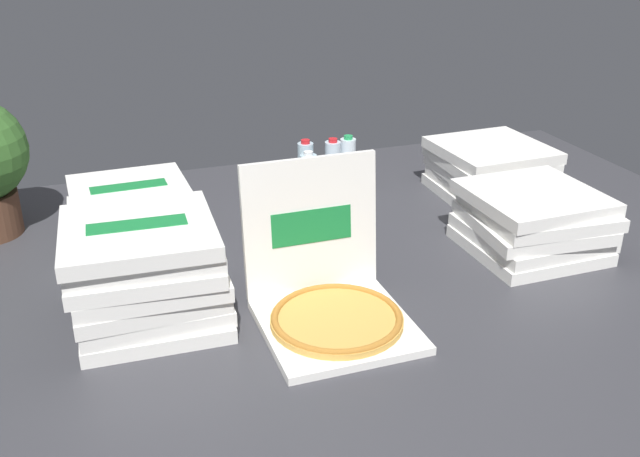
{
  "coord_description": "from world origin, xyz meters",
  "views": [
    {
      "loc": [
        -0.75,
        -1.91,
        1.11
      ],
      "look_at": [
        -0.04,
        0.1,
        0.14
      ],
      "focal_mm": 40.42,
      "sensor_mm": 36.0,
      "label": 1
    }
  ],
  "objects_px": {
    "pizza_stack_right_mid": "(131,210)",
    "pizza_stack_right_far": "(146,272)",
    "water_bottle_1": "(309,181)",
    "open_pizza_box": "(330,295)",
    "water_bottle_3": "(306,168)",
    "pizza_stack_right_near": "(533,221)",
    "water_bottle_0": "(348,164)",
    "water_bottle_2": "(333,167)",
    "pizza_stack_left_mid": "(491,170)"
  },
  "relations": [
    {
      "from": "pizza_stack_right_mid",
      "to": "pizza_stack_right_far",
      "type": "xyz_separation_m",
      "value": [
        -0.02,
        -0.64,
        0.06
      ]
    },
    {
      "from": "water_bottle_1",
      "to": "open_pizza_box",
      "type": "bearing_deg",
      "value": -104.53
    },
    {
      "from": "water_bottle_3",
      "to": "water_bottle_1",
      "type": "bearing_deg",
      "value": -104.05
    },
    {
      "from": "pizza_stack_right_near",
      "to": "water_bottle_0",
      "type": "xyz_separation_m",
      "value": [
        -0.39,
        0.76,
        0.0
      ]
    },
    {
      "from": "open_pizza_box",
      "to": "water_bottle_2",
      "type": "relative_size",
      "value": 1.97
    },
    {
      "from": "water_bottle_0",
      "to": "water_bottle_1",
      "type": "xyz_separation_m",
      "value": [
        -0.22,
        -0.14,
        0.0
      ]
    },
    {
      "from": "pizza_stack_right_near",
      "to": "pizza_stack_right_mid",
      "type": "distance_m",
      "value": 1.43
    },
    {
      "from": "open_pizza_box",
      "to": "pizza_stack_right_far",
      "type": "distance_m",
      "value": 0.53
    },
    {
      "from": "open_pizza_box",
      "to": "water_bottle_2",
      "type": "bearing_deg",
      "value": 69.12
    },
    {
      "from": "pizza_stack_right_far",
      "to": "water_bottle_1",
      "type": "xyz_separation_m",
      "value": [
        0.7,
        0.64,
        -0.04
      ]
    },
    {
      "from": "water_bottle_1",
      "to": "water_bottle_3",
      "type": "bearing_deg",
      "value": 75.95
    },
    {
      "from": "open_pizza_box",
      "to": "pizza_stack_left_mid",
      "type": "relative_size",
      "value": 1.04
    },
    {
      "from": "pizza_stack_right_mid",
      "to": "water_bottle_2",
      "type": "height_order",
      "value": "water_bottle_2"
    },
    {
      "from": "pizza_stack_left_mid",
      "to": "water_bottle_2",
      "type": "bearing_deg",
      "value": 158.58
    },
    {
      "from": "water_bottle_0",
      "to": "water_bottle_2",
      "type": "xyz_separation_m",
      "value": [
        -0.07,
        -0.02,
        0.0
      ]
    },
    {
      "from": "pizza_stack_right_near",
      "to": "water_bottle_1",
      "type": "bearing_deg",
      "value": 134.58
    },
    {
      "from": "open_pizza_box",
      "to": "water_bottle_0",
      "type": "xyz_separation_m",
      "value": [
        0.43,
        0.96,
        0.03
      ]
    },
    {
      "from": "pizza_stack_right_near",
      "to": "pizza_stack_right_mid",
      "type": "relative_size",
      "value": 1.03
    },
    {
      "from": "pizza_stack_right_far",
      "to": "water_bottle_1",
      "type": "height_order",
      "value": "pizza_stack_right_far"
    },
    {
      "from": "pizza_stack_right_near",
      "to": "water_bottle_1",
      "type": "xyz_separation_m",
      "value": [
        -0.61,
        0.62,
        0.0
      ]
    },
    {
      "from": "pizza_stack_left_mid",
      "to": "water_bottle_2",
      "type": "distance_m",
      "value": 0.65
    },
    {
      "from": "pizza_stack_right_far",
      "to": "water_bottle_1",
      "type": "bearing_deg",
      "value": 42.23
    },
    {
      "from": "pizza_stack_left_mid",
      "to": "water_bottle_3",
      "type": "relative_size",
      "value": 1.89
    },
    {
      "from": "water_bottle_2",
      "to": "pizza_stack_right_far",
      "type": "bearing_deg",
      "value": -138.12
    },
    {
      "from": "pizza_stack_right_mid",
      "to": "water_bottle_3",
      "type": "bearing_deg",
      "value": 11.2
    },
    {
      "from": "water_bottle_1",
      "to": "pizza_stack_right_mid",
      "type": "bearing_deg",
      "value": 179.81
    },
    {
      "from": "open_pizza_box",
      "to": "water_bottle_1",
      "type": "bearing_deg",
      "value": 75.47
    },
    {
      "from": "pizza_stack_right_far",
      "to": "water_bottle_0",
      "type": "relative_size",
      "value": 1.93
    },
    {
      "from": "pizza_stack_right_mid",
      "to": "water_bottle_2",
      "type": "xyz_separation_m",
      "value": [
        0.83,
        0.12,
        0.03
      ]
    },
    {
      "from": "pizza_stack_right_near",
      "to": "water_bottle_3",
      "type": "distance_m",
      "value": 0.95
    },
    {
      "from": "pizza_stack_left_mid",
      "to": "pizza_stack_right_mid",
      "type": "height_order",
      "value": "pizza_stack_left_mid"
    },
    {
      "from": "open_pizza_box",
      "to": "water_bottle_3",
      "type": "xyz_separation_m",
      "value": [
        0.25,
        0.96,
        0.03
      ]
    },
    {
      "from": "water_bottle_1",
      "to": "water_bottle_3",
      "type": "relative_size",
      "value": 1.0
    },
    {
      "from": "pizza_stack_left_mid",
      "to": "pizza_stack_right_far",
      "type": "xyz_separation_m",
      "value": [
        -1.45,
        -0.52,
        0.04
      ]
    },
    {
      "from": "open_pizza_box",
      "to": "water_bottle_2",
      "type": "distance_m",
      "value": 1.01
    },
    {
      "from": "pizza_stack_right_near",
      "to": "water_bottle_3",
      "type": "relative_size",
      "value": 1.96
    },
    {
      "from": "pizza_stack_right_near",
      "to": "pizza_stack_left_mid",
      "type": "xyz_separation_m",
      "value": [
        0.14,
        0.5,
        -0.0
      ]
    },
    {
      "from": "water_bottle_2",
      "to": "pizza_stack_left_mid",
      "type": "bearing_deg",
      "value": -21.42
    },
    {
      "from": "pizza_stack_right_far",
      "to": "water_bottle_3",
      "type": "bearing_deg",
      "value": 46.66
    },
    {
      "from": "pizza_stack_right_far",
      "to": "water_bottle_3",
      "type": "height_order",
      "value": "pizza_stack_right_far"
    },
    {
      "from": "pizza_stack_left_mid",
      "to": "water_bottle_1",
      "type": "relative_size",
      "value": 1.89
    },
    {
      "from": "open_pizza_box",
      "to": "pizza_stack_right_near",
      "type": "bearing_deg",
      "value": 13.78
    },
    {
      "from": "open_pizza_box",
      "to": "water_bottle_3",
      "type": "bearing_deg",
      "value": 75.54
    },
    {
      "from": "water_bottle_3",
      "to": "open_pizza_box",
      "type": "bearing_deg",
      "value": -104.46
    },
    {
      "from": "open_pizza_box",
      "to": "water_bottle_1",
      "type": "distance_m",
      "value": 0.84
    },
    {
      "from": "water_bottle_0",
      "to": "water_bottle_2",
      "type": "relative_size",
      "value": 1.0
    },
    {
      "from": "pizza_stack_left_mid",
      "to": "pizza_stack_right_far",
      "type": "relative_size",
      "value": 0.98
    },
    {
      "from": "pizza_stack_left_mid",
      "to": "water_bottle_0",
      "type": "distance_m",
      "value": 0.59
    },
    {
      "from": "pizza_stack_right_near",
      "to": "water_bottle_2",
      "type": "xyz_separation_m",
      "value": [
        -0.46,
        0.74,
        0.0
      ]
    },
    {
      "from": "pizza_stack_left_mid",
      "to": "water_bottle_2",
      "type": "height_order",
      "value": "water_bottle_2"
    }
  ]
}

